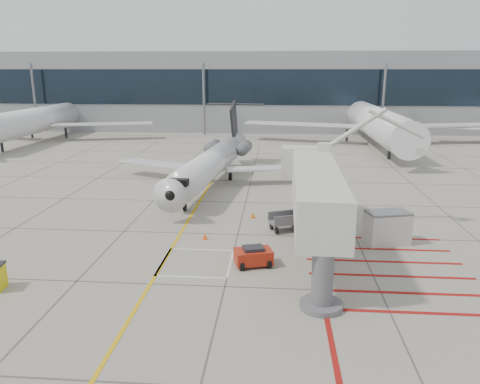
{
  "coord_description": "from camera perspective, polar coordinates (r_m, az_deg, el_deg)",
  "views": [
    {
      "loc": [
        2.57,
        -26.24,
        11.01
      ],
      "look_at": [
        0.0,
        6.0,
        2.5
      ],
      "focal_mm": 35.0,
      "sensor_mm": 36.0,
      "label": 1
    }
  ],
  "objects": [
    {
      "name": "ground_power_unit",
      "position": [
        31.84,
        17.5,
        -4.16
      ],
      "size": [
        3.01,
        2.2,
        2.14
      ],
      "primitive_type": null,
      "rotation": [
        0.0,
        0.0,
        0.25
      ],
      "color": "beige",
      "rests_on": "ground_plane"
    },
    {
      "name": "cone_nose",
      "position": [
        31.42,
        -4.32,
        -5.38
      ],
      "size": [
        0.32,
        0.32,
        0.44
      ],
      "primitive_type": "cone",
      "color": "#F8500D",
      "rests_on": "ground_plane"
    },
    {
      "name": "terminal_building",
      "position": [
        96.61,
        9.17,
        12.18
      ],
      "size": [
        180.0,
        28.0,
        14.0
      ],
      "primitive_type": "cube",
      "color": "gray",
      "rests_on": "ground_plane"
    },
    {
      "name": "cone_side",
      "position": [
        35.74,
        1.57,
        -2.8
      ],
      "size": [
        0.35,
        0.35,
        0.48
      ],
      "primitive_type": "cone",
      "color": "orange",
      "rests_on": "ground_plane"
    },
    {
      "name": "bg_aircraft_b",
      "position": [
        81.57,
        -23.22,
        9.93
      ],
      "size": [
        34.91,
        38.78,
        11.64
      ],
      "primitive_type": null,
      "color": "silver",
      "rests_on": "ground_plane"
    },
    {
      "name": "baggage_cart",
      "position": [
        33.0,
        5.54,
        -3.58
      ],
      "size": [
        2.48,
        2.04,
        1.35
      ],
      "primitive_type": null,
      "rotation": [
        0.0,
        0.0,
        0.38
      ],
      "color": "#5B5A5F",
      "rests_on": "ground_plane"
    },
    {
      "name": "pushback_tug",
      "position": [
        27.18,
        1.63,
        -7.76
      ],
      "size": [
        2.39,
        1.85,
        1.23
      ],
      "primitive_type": null,
      "rotation": [
        0.0,
        0.0,
        0.28
      ],
      "color": "#B02411",
      "rests_on": "ground_plane"
    },
    {
      "name": "terminal_glass_band",
      "position": [
        82.58,
        9.95,
        12.44
      ],
      "size": [
        180.0,
        0.1,
        6.0
      ],
      "primitive_type": "cube",
      "color": "black",
      "rests_on": "ground_plane"
    },
    {
      "name": "jet_bridge",
      "position": [
        27.6,
        9.29,
        -1.11
      ],
      "size": [
        8.75,
        17.96,
        7.13
      ],
      "primitive_type": null,
      "rotation": [
        0.0,
        0.0,
        -0.02
      ],
      "color": "silver",
      "rests_on": "ground_plane"
    },
    {
      "name": "ground_plane",
      "position": [
        28.57,
        -0.96,
        -7.93
      ],
      "size": [
        260.0,
        260.0,
        0.0
      ],
      "primitive_type": "plane",
      "color": "#9F9989",
      "rests_on": "ground"
    },
    {
      "name": "regional_jet",
      "position": [
        42.98,
        -4.27,
        4.83
      ],
      "size": [
        24.9,
        29.99,
        7.28
      ],
      "primitive_type": null,
      "rotation": [
        0.0,
        0.0,
        -0.11
      ],
      "color": "silver",
      "rests_on": "ground_plane"
    },
    {
      "name": "bg_aircraft_c",
      "position": [
        73.75,
        15.87,
        10.61
      ],
      "size": [
        38.4,
        42.67,
        12.8
      ],
      "primitive_type": null,
      "color": "silver",
      "rests_on": "ground_plane"
    }
  ]
}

